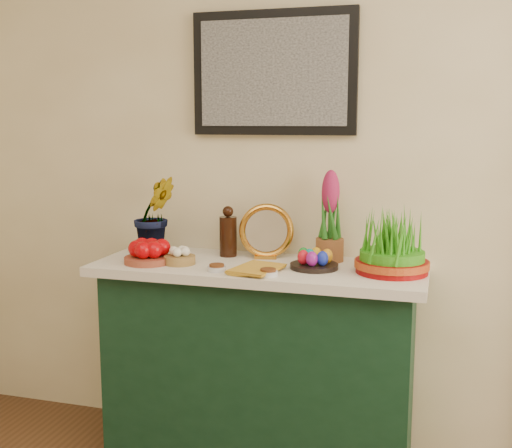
{
  "coord_description": "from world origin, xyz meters",
  "views": [
    {
      "loc": [
        0.38,
        -0.56,
        1.49
      ],
      "look_at": [
        -0.35,
        1.95,
        1.07
      ],
      "focal_mm": 45.0,
      "sensor_mm": 36.0,
      "label": 1
    }
  ],
  "objects": [
    {
      "name": "egg_plate",
      "position": [
        -0.12,
        1.98,
        0.92
      ],
      "size": [
        0.26,
        0.26,
        0.08
      ],
      "color": "black",
      "rests_on": "tablecloth"
    },
    {
      "name": "garlic_basket",
      "position": [
        -0.68,
        1.91,
        0.92
      ],
      "size": [
        0.14,
        0.14,
        0.07
      ],
      "color": "#A27D41",
      "rests_on": "tablecloth"
    },
    {
      "name": "wheatgrass_sabzeh",
      "position": [
        0.2,
        2.0,
        1.0
      ],
      "size": [
        0.3,
        0.3,
        0.24
      ],
      "color": "maroon",
      "rests_on": "tablecloth"
    },
    {
      "name": "sideboard",
      "position": [
        -0.35,
        2.0,
        0.42
      ],
      "size": [
        1.3,
        0.45,
        0.85
      ],
      "primitive_type": "cube",
      "color": "#123320",
      "rests_on": "ground"
    },
    {
      "name": "hyacinth_green",
      "position": [
        -0.88,
        2.1,
        1.12
      ],
      "size": [
        0.31,
        0.31,
        0.47
      ],
      "primitive_type": "imported",
      "rotation": [
        0.0,
        0.0,
        0.75
      ],
      "color": "#23691C",
      "rests_on": "tablecloth"
    },
    {
      "name": "vinegar_cruet",
      "position": [
        -0.53,
        2.12,
        0.99
      ],
      "size": [
        0.08,
        0.08,
        0.23
      ],
      "color": "black",
      "rests_on": "tablecloth"
    },
    {
      "name": "tablecloth",
      "position": [
        -0.35,
        2.0,
        0.87
      ],
      "size": [
        1.4,
        0.55,
        0.04
      ],
      "primitive_type": "cube",
      "color": "silver",
      "rests_on": "sideboard"
    },
    {
      "name": "apple_bowl",
      "position": [
        -0.82,
        1.89,
        0.93
      ],
      "size": [
        0.26,
        0.26,
        0.1
      ],
      "color": "brown",
      "rests_on": "tablecloth"
    },
    {
      "name": "hyacinth_pink",
      "position": [
        -0.08,
        2.15,
        1.07
      ],
      "size": [
        0.12,
        0.12,
        0.4
      ],
      "color": "#95582F",
      "rests_on": "tablecloth"
    },
    {
      "name": "book",
      "position": [
        -0.41,
        1.88,
        0.91
      ],
      "size": [
        0.19,
        0.25,
        0.03
      ],
      "primitive_type": "imported",
      "rotation": [
        0.0,
        0.0,
        -0.21
      ],
      "color": "gold",
      "rests_on": "tablecloth"
    },
    {
      "name": "spice_dish_right",
      "position": [
        -0.26,
        1.81,
        0.9
      ],
      "size": [
        0.08,
        0.08,
        0.03
      ],
      "color": "silver",
      "rests_on": "tablecloth"
    },
    {
      "name": "spice_dish_left",
      "position": [
        -0.48,
        1.83,
        0.9
      ],
      "size": [
        0.08,
        0.08,
        0.03
      ],
      "color": "silver",
      "rests_on": "tablecloth"
    },
    {
      "name": "mirror",
      "position": [
        -0.36,
        2.13,
        1.01
      ],
      "size": [
        0.25,
        0.11,
        0.24
      ],
      "color": "gold",
      "rests_on": "tablecloth"
    }
  ]
}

